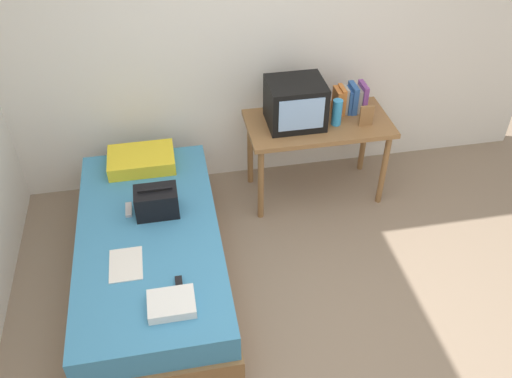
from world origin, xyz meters
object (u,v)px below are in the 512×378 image
object	(u,v)px
picture_frame	(366,116)
magazine	(126,264)
desk	(318,131)
book_row	(350,99)
handbag	(157,202)
bed	(152,257)
remote_dark	(179,286)
remote_silver	(129,210)
folded_towel	(172,304)
tv	(295,103)
water_bottle	(337,112)
pillow	(141,160)

from	to	relation	value
picture_frame	magazine	size ratio (longest dim) A/B	0.60
desk	magazine	distance (m)	1.90
book_row	handbag	world-z (taller)	book_row
bed	remote_dark	distance (m)	0.62
remote_dark	remote_silver	bearing A→B (deg)	111.05
remote_dark	folded_towel	world-z (taller)	folded_towel
remote_dark	tv	bearing A→B (deg)	51.99
picture_frame	handbag	size ratio (longest dim) A/B	0.58
tv	handbag	xyz separation A→B (m)	(-1.14, -0.62, -0.31)
tv	remote_silver	world-z (taller)	tv
bed	remote_dark	xyz separation A→B (m)	(0.17, -0.53, 0.26)
remote_silver	tv	bearing A→B (deg)	22.62
water_bottle	book_row	world-z (taller)	book_row
book_row	water_bottle	bearing A→B (deg)	-133.62
tv	remote_dark	world-z (taller)	tv
desk	handbag	distance (m)	1.47
water_bottle	folded_towel	xyz separation A→B (m)	(-1.42, -1.40, -0.31)
bed	remote_dark	bearing A→B (deg)	-71.87
handbag	remote_silver	bearing A→B (deg)	164.60
picture_frame	magazine	bearing A→B (deg)	-153.62
book_row	remote_dark	distance (m)	2.13
tv	magazine	world-z (taller)	tv
bed	handbag	size ratio (longest dim) A/B	6.67
water_bottle	book_row	bearing A→B (deg)	46.38
pillow	handbag	xyz separation A→B (m)	(0.10, -0.59, 0.05)
pillow	folded_towel	distance (m)	1.46
remote_silver	folded_towel	distance (m)	0.95
magazine	remote_silver	size ratio (longest dim) A/B	2.01
picture_frame	magazine	distance (m)	2.16
desk	handbag	size ratio (longest dim) A/B	3.87
magazine	pillow	bearing A→B (deg)	82.87
picture_frame	tv	bearing A→B (deg)	165.99
tv	folded_towel	bearing A→B (deg)	-126.63
picture_frame	book_row	bearing A→B (deg)	104.58
remote_dark	water_bottle	bearing A→B (deg)	42.67
tv	folded_towel	size ratio (longest dim) A/B	1.57
desk	picture_frame	size ratio (longest dim) A/B	6.71
magazine	remote_silver	world-z (taller)	remote_silver
water_bottle	picture_frame	bearing A→B (deg)	-14.34
water_bottle	picture_frame	world-z (taller)	water_bottle
book_row	magazine	xyz separation A→B (m)	(-1.86, -1.18, -0.34)
book_row	pillow	distance (m)	1.75
water_bottle	remote_dark	xyz separation A→B (m)	(-1.37, -1.26, -0.33)
water_bottle	magazine	bearing A→B (deg)	-149.18
handbag	book_row	bearing A→B (deg)	23.66
book_row	folded_towel	world-z (taller)	book_row
magazine	tv	bearing A→B (deg)	38.45
picture_frame	folded_towel	distance (m)	2.15
water_bottle	magazine	size ratio (longest dim) A/B	0.74
bed	folded_towel	bearing A→B (deg)	-79.96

